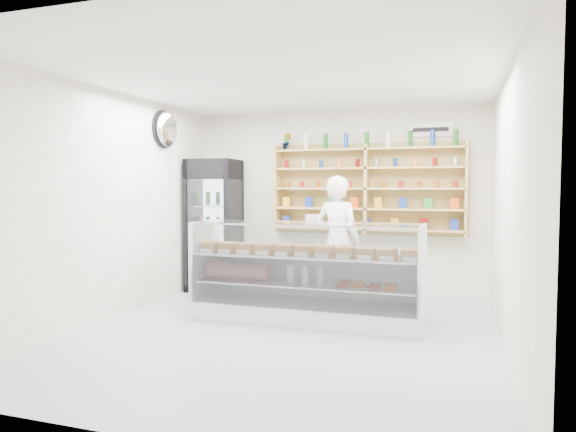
% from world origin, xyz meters
% --- Properties ---
extents(room, '(5.00, 5.00, 5.00)m').
position_xyz_m(room, '(0.00, 0.00, 1.40)').
color(room, '#A3A3A8').
rests_on(room, ground).
extents(display_counter, '(2.75, 0.82, 1.20)m').
position_xyz_m(display_counter, '(0.07, 0.64, 0.34)').
color(display_counter, white).
rests_on(display_counter, floor).
extents(shop_worker, '(0.74, 0.59, 1.78)m').
position_xyz_m(shop_worker, '(0.24, 1.57, 0.89)').
color(shop_worker, silver).
rests_on(shop_worker, floor).
extents(drinks_cooler, '(0.79, 0.78, 2.05)m').
position_xyz_m(drinks_cooler, '(-1.85, 2.03, 1.03)').
color(drinks_cooler, black).
rests_on(drinks_cooler, floor).
extents(wall_shelving, '(2.84, 0.28, 1.33)m').
position_xyz_m(wall_shelving, '(0.50, 2.34, 1.59)').
color(wall_shelving, tan).
rests_on(wall_shelving, back_wall).
extents(potted_plant, '(0.16, 0.14, 0.26)m').
position_xyz_m(potted_plant, '(-0.75, 2.34, 2.33)').
color(potted_plant, '#1E6626').
rests_on(potted_plant, wall_shelving).
extents(security_mirror, '(0.15, 0.50, 0.50)m').
position_xyz_m(security_mirror, '(-2.17, 1.20, 2.45)').
color(security_mirror, silver).
rests_on(security_mirror, left_wall).
extents(wall_sign, '(0.62, 0.03, 0.20)m').
position_xyz_m(wall_sign, '(1.40, 2.47, 2.45)').
color(wall_sign, white).
rests_on(wall_sign, back_wall).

